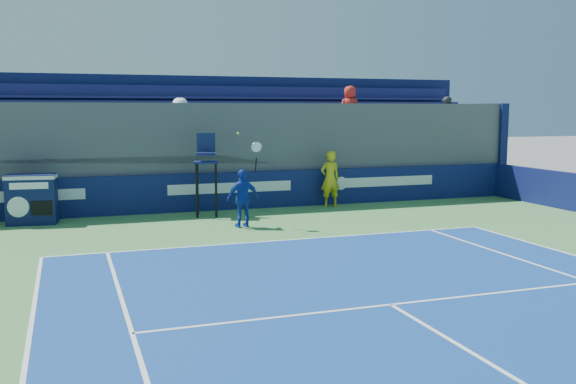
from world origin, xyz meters
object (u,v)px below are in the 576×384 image
object	(u,v)px
tennis_player	(243,198)
ball_person	(330,179)
match_clock	(32,198)
umpire_chair	(206,165)

from	to	relation	value
tennis_player	ball_person	bearing A→B (deg)	36.10
match_clock	tennis_player	size ratio (longest dim) A/B	0.54
ball_person	umpire_chair	distance (m)	4.28
ball_person	match_clock	bearing A→B (deg)	-0.07
ball_person	umpire_chair	world-z (taller)	umpire_chair
ball_person	match_clock	world-z (taller)	ball_person
ball_person	tennis_player	xyz separation A→B (m)	(-3.67, -2.67, -0.12)
ball_person	tennis_player	distance (m)	4.54
umpire_chair	ball_person	bearing A→B (deg)	6.94
umpire_chair	tennis_player	xyz separation A→B (m)	(0.54, -2.16, -0.72)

